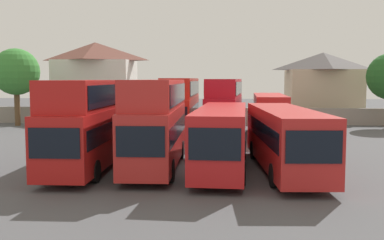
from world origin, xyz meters
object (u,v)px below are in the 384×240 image
(bus_2, at_px, (156,119))
(house_terrace_left, at_px, (96,80))
(house_terrace_centre, at_px, (323,86))
(bus_4, at_px, (285,136))
(bus_5, at_px, (142,112))
(bus_8, at_px, (269,112))
(bus_6, at_px, (181,103))
(bus_7, at_px, (225,104))
(bus_1, at_px, (90,119))
(tree_behind_wall, at_px, (16,72))
(bus_3, at_px, (222,134))

(bus_2, xyz_separation_m, house_terrace_left, (-12.30, 30.65, 2.05))
(house_terrace_centre, bearing_deg, bus_4, -105.35)
(bus_5, xyz_separation_m, bus_8, (11.04, 0.15, 0.04))
(bus_5, height_order, bus_8, bus_8)
(bus_2, bearing_deg, bus_5, -167.65)
(bus_6, bearing_deg, bus_7, 86.08)
(bus_5, height_order, bus_6, bus_6)
(bus_1, xyz_separation_m, house_terrace_left, (-8.73, 30.95, 2.06))
(bus_2, relative_size, tree_behind_wall, 1.28)
(bus_4, height_order, house_terrace_centre, house_terrace_centre)
(bus_2, xyz_separation_m, house_terrace_centre, (15.41, 30.83, 1.37))
(tree_behind_wall, bearing_deg, bus_4, -40.84)
(bus_1, height_order, house_terrace_left, house_terrace_left)
(bus_3, height_order, tree_behind_wall, tree_behind_wall)
(bus_4, height_order, tree_behind_wall, tree_behind_wall)
(bus_1, bearing_deg, bus_5, 178.77)
(bus_3, xyz_separation_m, house_terrace_left, (-15.88, 30.74, 2.86))
(bus_5, bearing_deg, bus_8, 86.90)
(bus_2, distance_m, bus_7, 14.68)
(bus_8, bearing_deg, house_terrace_centre, 156.49)
(bus_3, bearing_deg, house_terrace_centre, 161.71)
(bus_6, bearing_deg, house_terrace_left, -143.04)
(bus_2, bearing_deg, bus_6, 179.07)
(bus_5, xyz_separation_m, house_terrace_left, (-8.80, 16.15, 2.80))
(bus_2, distance_m, house_terrace_left, 33.09)
(bus_5, relative_size, bus_8, 1.00)
(house_terrace_left, relative_size, tree_behind_wall, 1.19)
(bus_8, bearing_deg, bus_7, -80.98)
(bus_1, distance_m, house_terrace_centre, 36.49)
(bus_7, distance_m, tree_behind_wall, 23.04)
(bus_1, bearing_deg, bus_6, 165.71)
(bus_4, xyz_separation_m, tree_behind_wall, (-24.91, 21.53, 3.70))
(bus_2, height_order, bus_5, bus_2)
(bus_7, height_order, house_terrace_centre, house_terrace_centre)
(bus_1, distance_m, bus_6, 15.17)
(bus_1, relative_size, tree_behind_wall, 1.33)
(house_terrace_centre, bearing_deg, bus_1, -121.36)
(bus_7, distance_m, bus_8, 3.92)
(bus_2, height_order, bus_8, bus_2)
(house_terrace_left, height_order, house_terrace_centre, house_terrace_left)
(bus_3, relative_size, bus_6, 0.97)
(bus_8, bearing_deg, bus_3, -12.59)
(bus_7, bearing_deg, bus_5, -87.71)
(bus_2, distance_m, tree_behind_wall, 28.06)
(bus_8, height_order, house_terrace_centre, house_terrace_centre)
(bus_2, relative_size, bus_8, 0.93)
(bus_8, height_order, house_terrace_left, house_terrace_left)
(bus_6, relative_size, bus_7, 1.10)
(bus_4, bearing_deg, bus_2, -95.45)
(tree_behind_wall, bearing_deg, bus_6, -20.92)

